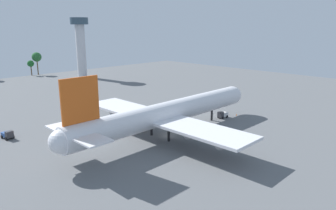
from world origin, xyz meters
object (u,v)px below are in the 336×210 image
cargo_airplane (167,113)px  safety_cone_nose (237,115)px  catering_truck (177,108)px  baggage_tug (222,115)px  fuel_truck (8,135)px  control_tower (80,42)px

cargo_airplane → safety_cone_nose: size_ratio=124.21×
cargo_airplane → safety_cone_nose: bearing=-4.6°
safety_cone_nose → catering_truck: bearing=119.6°
cargo_airplane → catering_truck: bearing=36.7°
baggage_tug → safety_cone_nose: (5.92, -1.75, -0.85)m
baggage_tug → fuel_truck: fuel_truck is taller
baggage_tug → safety_cone_nose: bearing=-16.5°
fuel_truck → control_tower: bearing=48.5°
catering_truck → cargo_airplane: bearing=-143.3°
cargo_airplane → fuel_truck: 44.27m
cargo_airplane → fuel_truck: cargo_airplane is taller
fuel_truck → safety_cone_nose: size_ratio=6.93×
cargo_airplane → catering_truck: 27.02m
catering_truck → fuel_truck: catering_truck is taller
baggage_tug → safety_cone_nose: 6.23m
cargo_airplane → baggage_tug: (25.75, -0.81, -5.48)m
cargo_airplane → catering_truck: size_ratio=13.65×
fuel_truck → baggage_tug: bearing=-27.5°
cargo_airplane → baggage_tug: cargo_airplane is taller
catering_truck → control_tower: size_ratio=0.15×
cargo_airplane → baggage_tug: 26.34m
baggage_tug → cargo_airplane: bearing=178.2°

